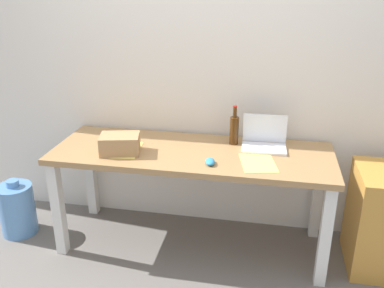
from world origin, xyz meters
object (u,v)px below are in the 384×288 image
(filing_cabinet, at_px, (383,220))
(computer_mouse, at_px, (210,162))
(beer_bottle, at_px, (234,129))
(cardboard_box, at_px, (120,144))
(laptop_right, at_px, (264,141))
(water_cooler_jug, at_px, (17,209))
(desk, at_px, (192,164))

(filing_cabinet, bearing_deg, computer_mouse, -170.57)
(beer_bottle, bearing_deg, computer_mouse, -106.81)
(computer_mouse, relative_size, cardboard_box, 0.39)
(cardboard_box, bearing_deg, filing_cabinet, 3.81)
(computer_mouse, distance_m, filing_cabinet, 1.22)
(laptop_right, relative_size, cardboard_box, 1.20)
(cardboard_box, xyz_separation_m, filing_cabinet, (1.76, 0.12, -0.46))
(beer_bottle, distance_m, computer_mouse, 0.40)
(laptop_right, height_order, computer_mouse, laptop_right)
(laptop_right, distance_m, water_cooler_jug, 1.93)
(laptop_right, xyz_separation_m, cardboard_box, (-0.95, -0.27, 0.01))
(desk, bearing_deg, beer_bottle, 34.62)
(laptop_right, distance_m, beer_bottle, 0.22)
(desk, xyz_separation_m, computer_mouse, (0.15, -0.19, 0.12))
(laptop_right, xyz_separation_m, beer_bottle, (-0.21, 0.04, 0.06))
(cardboard_box, height_order, water_cooler_jug, cardboard_box)
(computer_mouse, distance_m, water_cooler_jug, 1.60)
(laptop_right, height_order, filing_cabinet, laptop_right)
(filing_cabinet, bearing_deg, desk, 179.86)
(computer_mouse, distance_m, cardboard_box, 0.63)
(cardboard_box, xyz_separation_m, water_cooler_jug, (-0.87, 0.01, -0.61))
(desk, distance_m, computer_mouse, 0.27)
(desk, relative_size, laptop_right, 6.16)
(computer_mouse, bearing_deg, desk, 117.95)
(beer_bottle, xyz_separation_m, filing_cabinet, (1.02, -0.19, -0.50))
(laptop_right, bearing_deg, desk, -162.78)
(desk, height_order, filing_cabinet, desk)
(desk, relative_size, computer_mouse, 19.05)
(desk, distance_m, filing_cabinet, 1.32)
(water_cooler_jug, height_order, filing_cabinet, filing_cabinet)
(laptop_right, xyz_separation_m, filing_cabinet, (0.81, -0.15, -0.45))
(desk, height_order, laptop_right, laptop_right)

